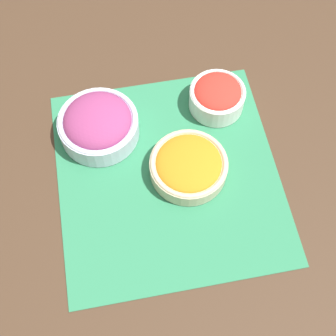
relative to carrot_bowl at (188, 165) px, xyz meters
name	(u,v)px	position (x,y,z in m)	size (l,w,h in m)	color
ground_plane	(168,175)	(0.00, -0.04, -0.03)	(3.00, 3.00, 0.00)	#422D1E
placemat	(168,175)	(0.00, -0.04, -0.03)	(0.49, 0.46, 0.00)	#2D7A51
carrot_bowl	(188,165)	(0.00, 0.00, 0.00)	(0.16, 0.16, 0.05)	beige
onion_bowl	(98,124)	(-0.13, -0.17, 0.01)	(0.17, 0.17, 0.08)	silver
tomato_bowl	(217,96)	(-0.15, 0.10, 0.01)	(0.12, 0.12, 0.07)	white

